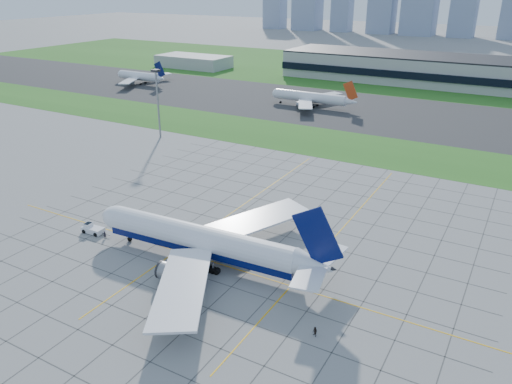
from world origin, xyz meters
The scene contains 13 objects.
ground centered at (0.00, 0.00, 0.00)m, with size 1400.00×1400.00×0.00m, color gray.
grass_median centered at (0.00, 90.00, 0.02)m, with size 700.00×35.00×0.04m, color #285F1B.
asphalt_taxiway centered at (0.00, 145.00, 0.03)m, with size 700.00×75.00×0.04m, color #383838.
grass_far centered at (0.00, 255.00, 0.02)m, with size 700.00×145.00×0.04m, color #285F1B.
apron_markings centered at (0.43, 11.09, 0.02)m, with size 120.00×130.00×0.03m.
service_block centered at (-160.00, 210.00, 4.00)m, with size 50.00×25.00×8.00m, color #B7B7B2.
light_mast centered at (-70.00, 65.00, 16.18)m, with size 2.50×2.50×25.60m.
airliner centered at (-2.45, -2.70, 4.92)m, with size 57.20×57.86×17.99m.
pushback_tug centered at (-32.95, -4.84, 0.97)m, with size 7.92×3.00×2.19m.
crew_near centered at (-28.20, -5.49, 0.87)m, with size 0.63×0.41×1.73m, color black.
crew_far centered at (27.99, -13.55, 0.90)m, with size 0.87×0.68×1.79m, color black.
distant_jet_0 centered at (-150.07, 144.23, 4.48)m, with size 32.87×42.66×14.08m.
distant_jet_1 centered at (-40.34, 140.23, 4.49)m, with size 41.05×42.66×14.08m.
Camera 1 is at (52.82, -77.39, 54.88)m, focal length 35.00 mm.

